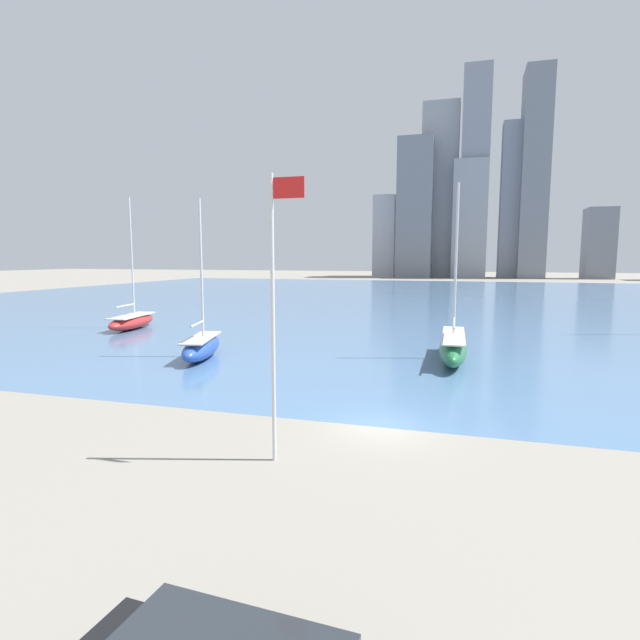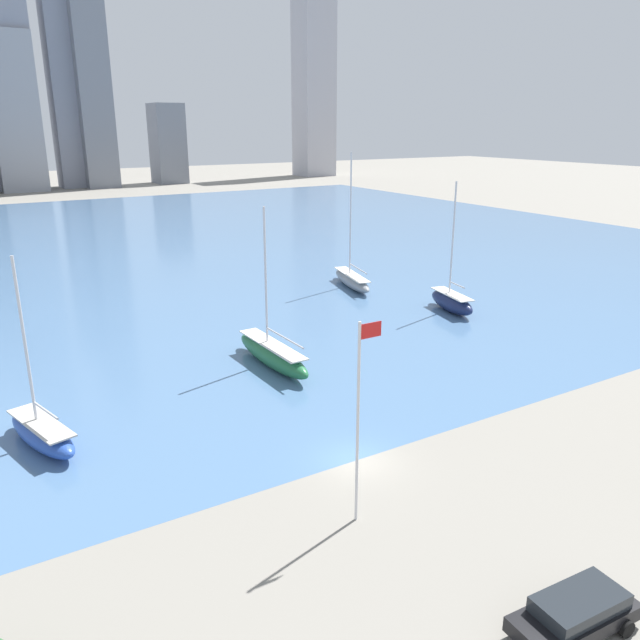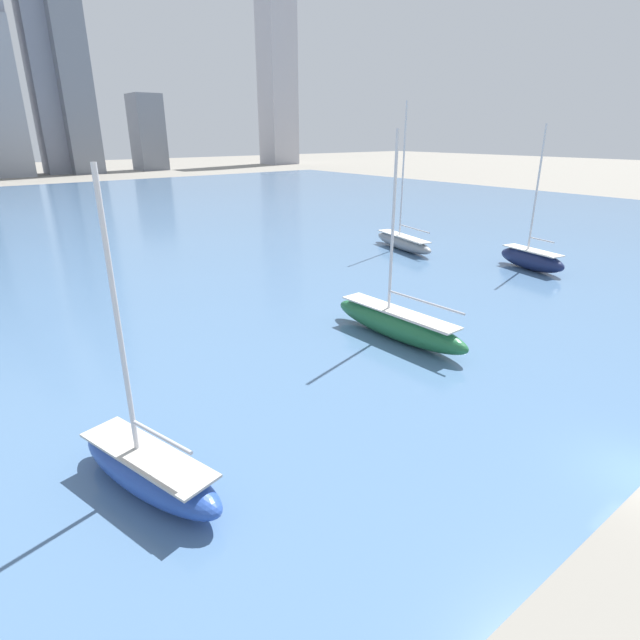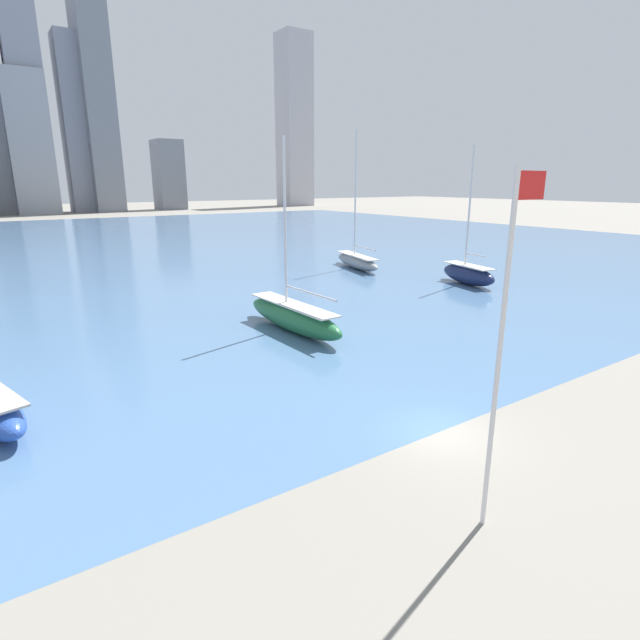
{
  "view_description": "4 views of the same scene",
  "coord_description": "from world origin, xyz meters",
  "px_view_note": "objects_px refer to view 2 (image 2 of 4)",
  "views": [
    {
      "loc": [
        3.33,
        -20.57,
        7.24
      ],
      "look_at": [
        -7.53,
        16.18,
        2.45
      ],
      "focal_mm": 28.0,
      "sensor_mm": 36.0,
      "label": 1
    },
    {
      "loc": [
        -17.99,
        -25.77,
        18.32
      ],
      "look_at": [
        5.39,
        12.87,
        4.03
      ],
      "focal_mm": 35.0,
      "sensor_mm": 36.0,
      "label": 2
    },
    {
      "loc": [
        -19.31,
        -4.5,
        12.24
      ],
      "look_at": [
        -2.97,
        16.24,
        2.28
      ],
      "focal_mm": 28.0,
      "sensor_mm": 36.0,
      "label": 3
    },
    {
      "loc": [
        -14.1,
        -12.18,
        9.63
      ],
      "look_at": [
        1.65,
        10.88,
        1.91
      ],
      "focal_mm": 28.0,
      "sensor_mm": 36.0,
      "label": 4
    }
  ],
  "objects_px": {
    "sailboat_gray": "(352,279)",
    "sailboat_navy": "(452,301)",
    "flag_pole": "(359,416)",
    "sailboat_blue": "(42,432)",
    "sailboat_green": "(272,354)",
    "parked_wagon_black": "(576,613)"
  },
  "relations": [
    {
      "from": "sailboat_gray",
      "to": "sailboat_navy",
      "type": "height_order",
      "value": "sailboat_gray"
    },
    {
      "from": "flag_pole",
      "to": "sailboat_blue",
      "type": "distance_m",
      "value": 20.13
    },
    {
      "from": "flag_pole",
      "to": "sailboat_blue",
      "type": "height_order",
      "value": "sailboat_blue"
    },
    {
      "from": "flag_pole",
      "to": "sailboat_gray",
      "type": "relative_size",
      "value": 0.66
    },
    {
      "from": "flag_pole",
      "to": "sailboat_green",
      "type": "height_order",
      "value": "sailboat_green"
    },
    {
      "from": "parked_wagon_black",
      "to": "flag_pole",
      "type": "bearing_deg",
      "value": 20.2
    },
    {
      "from": "sailboat_gray",
      "to": "flag_pole",
      "type": "bearing_deg",
      "value": -109.81
    },
    {
      "from": "flag_pole",
      "to": "sailboat_green",
      "type": "distance_m",
      "value": 21.17
    },
    {
      "from": "flag_pole",
      "to": "sailboat_gray",
      "type": "height_order",
      "value": "sailboat_gray"
    },
    {
      "from": "sailboat_green",
      "to": "sailboat_blue",
      "type": "distance_m",
      "value": 18.0
    },
    {
      "from": "sailboat_navy",
      "to": "sailboat_gray",
      "type": "bearing_deg",
      "value": 114.89
    },
    {
      "from": "flag_pole",
      "to": "sailboat_gray",
      "type": "bearing_deg",
      "value": 56.37
    },
    {
      "from": "sailboat_blue",
      "to": "parked_wagon_black",
      "type": "relative_size",
      "value": 2.19
    },
    {
      "from": "sailboat_blue",
      "to": "sailboat_navy",
      "type": "distance_m",
      "value": 40.71
    },
    {
      "from": "flag_pole",
      "to": "sailboat_gray",
      "type": "distance_m",
      "value": 45.06
    },
    {
      "from": "flag_pole",
      "to": "sailboat_gray",
      "type": "xyz_separation_m",
      "value": [
        24.82,
        37.32,
        -4.59
      ]
    },
    {
      "from": "flag_pole",
      "to": "parked_wagon_black",
      "type": "relative_size",
      "value": 1.93
    },
    {
      "from": "sailboat_navy",
      "to": "parked_wagon_black",
      "type": "height_order",
      "value": "sailboat_navy"
    },
    {
      "from": "sailboat_gray",
      "to": "sailboat_navy",
      "type": "xyz_separation_m",
      "value": [
        3.14,
        -13.44,
        0.14
      ]
    },
    {
      "from": "sailboat_gray",
      "to": "sailboat_green",
      "type": "height_order",
      "value": "sailboat_gray"
    },
    {
      "from": "sailboat_green",
      "to": "sailboat_navy",
      "type": "distance_m",
      "value": 22.74
    },
    {
      "from": "sailboat_blue",
      "to": "parked_wagon_black",
      "type": "bearing_deg",
      "value": -74.84
    }
  ]
}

